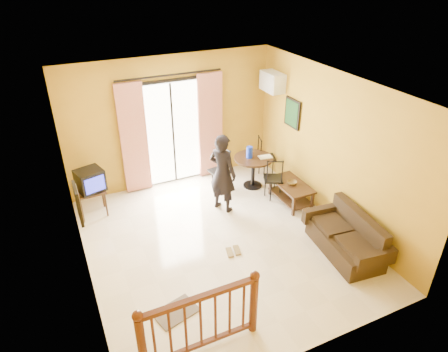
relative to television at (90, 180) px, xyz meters
name	(u,v)px	position (x,y,z in m)	size (l,w,h in m)	color
ground	(221,242)	(1.87, -1.86, -0.76)	(5.00, 5.00, 0.00)	beige
room_shell	(221,157)	(1.87, -1.86, 0.94)	(5.00, 5.00, 5.00)	white
balcony_door	(173,132)	(1.87, 0.57, 0.43)	(2.25, 0.14, 2.46)	black
tv_table	(91,194)	(-0.03, 0.00, -0.29)	(0.54, 0.45, 0.55)	black
television	(90,180)	(0.00, 0.00, 0.00)	(0.57, 0.54, 0.42)	black
picture_left	(78,204)	(-0.35, -2.06, 0.79)	(0.05, 0.42, 0.52)	black
dining_table	(253,164)	(3.33, -0.36, -0.20)	(0.84, 0.84, 0.70)	black
water_jug	(249,152)	(3.24, -0.33, 0.07)	(0.14, 0.14, 0.25)	#142DC0
serving_tray	(265,157)	(3.56, -0.46, -0.05)	(0.28, 0.18, 0.02)	white
dining_chairs	(252,187)	(3.31, -0.40, -0.76)	(1.72, 1.42, 0.95)	black
air_conditioner	(272,82)	(3.96, 0.09, 1.39)	(0.31, 0.60, 0.40)	white
botanical_print	(292,113)	(4.08, -0.56, 0.89)	(0.05, 0.50, 0.60)	black
coffee_table	(291,190)	(3.72, -1.27, -0.47)	(0.55, 0.98, 0.44)	black
bowl	(292,183)	(3.72, -1.28, -0.29)	(0.20, 0.20, 0.06)	brown
sofa	(347,238)	(3.72, -2.99, -0.49)	(0.86, 1.59, 0.73)	black
standing_person	(223,173)	(2.36, -0.89, 0.05)	(0.59, 0.39, 1.61)	black
stair_balustrade	(201,319)	(0.72, -3.76, -0.20)	(1.63, 0.13, 1.04)	#471E0F
doormat	(176,312)	(0.62, -3.04, -0.75)	(0.60, 0.40, 0.02)	#5A5048
sandals	(233,251)	(1.95, -2.20, -0.74)	(0.30, 0.27, 0.03)	brown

